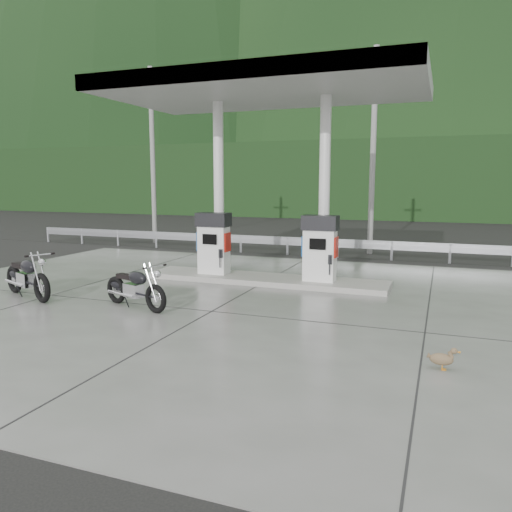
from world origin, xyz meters
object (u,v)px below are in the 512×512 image
(gas_pump_left, at_px, (214,243))
(gas_pump_right, at_px, (320,248))
(motorcycle_right, at_px, (135,288))
(duck, at_px, (441,359))
(motorcycle_left, at_px, (27,277))

(gas_pump_left, xyz_separation_m, gas_pump_right, (3.20, 0.00, 0.00))
(gas_pump_left, height_order, motorcycle_right, gas_pump_left)
(gas_pump_left, distance_m, gas_pump_right, 3.20)
(gas_pump_left, xyz_separation_m, motorcycle_right, (-0.17, -3.81, -0.59))
(gas_pump_right, height_order, motorcycle_right, gas_pump_right)
(motorcycle_right, height_order, duck, motorcycle_right)
(duck, bearing_deg, gas_pump_right, 121.25)
(gas_pump_left, bearing_deg, motorcycle_right, -92.59)
(gas_pump_left, relative_size, motorcycle_left, 0.83)
(gas_pump_left, relative_size, duck, 4.17)
(gas_pump_left, relative_size, motorcycle_right, 0.93)
(gas_pump_right, bearing_deg, gas_pump_left, 180.00)
(gas_pump_right, relative_size, duck, 4.17)
(motorcycle_left, xyz_separation_m, duck, (9.67, -1.50, -0.36))
(motorcycle_right, relative_size, duck, 4.50)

